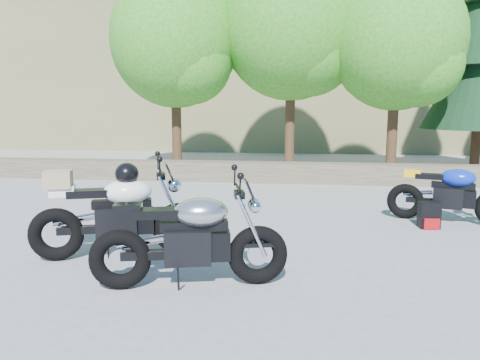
% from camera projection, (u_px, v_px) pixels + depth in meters
% --- Properties ---
extents(ground, '(90.00, 90.00, 0.00)m').
position_uv_depth(ground, '(217.00, 243.00, 6.55)').
color(ground, gray).
rests_on(ground, ground).
extents(stone_wall, '(22.00, 0.55, 0.50)m').
position_uv_depth(stone_wall, '(255.00, 172.00, 11.90)').
color(stone_wall, '#4F4434').
rests_on(stone_wall, ground).
extents(hillside, '(80.00, 30.00, 15.00)m').
position_uv_depth(hillside, '(331.00, 25.00, 32.42)').
color(hillside, '#676640').
rests_on(hillside, ground).
extents(tree_decid_left, '(3.67, 3.67, 5.62)m').
position_uv_depth(tree_decid_left, '(178.00, 45.00, 13.29)').
color(tree_decid_left, '#382314').
rests_on(tree_decid_left, ground).
extents(tree_decid_mid, '(4.08, 4.08, 6.24)m').
position_uv_depth(tree_decid_mid, '(295.00, 30.00, 13.19)').
color(tree_decid_mid, '#382314').
rests_on(tree_decid_mid, ground).
extents(tree_decid_right, '(3.54, 3.54, 5.41)m').
position_uv_depth(tree_decid_right, '(401.00, 45.00, 12.32)').
color(tree_decid_right, '#382314').
rests_on(tree_decid_right, ground).
extents(silver_bike, '(2.08, 0.77, 1.06)m').
position_uv_depth(silver_bike, '(191.00, 240.00, 4.92)').
color(silver_bike, black).
rests_on(silver_bike, ground).
extents(white_bike, '(2.11, 0.95, 1.21)m').
position_uv_depth(white_bike, '(117.00, 211.00, 5.89)').
color(white_bike, black).
rests_on(white_bike, ground).
extents(blue_bike, '(1.92, 0.79, 0.99)m').
position_uv_depth(blue_bike, '(450.00, 194.00, 7.67)').
color(blue_bike, black).
rests_on(blue_bike, ground).
extents(backpack, '(0.33, 0.29, 0.42)m').
position_uv_depth(backpack, '(429.00, 216.00, 7.36)').
color(backpack, black).
rests_on(backpack, ground).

